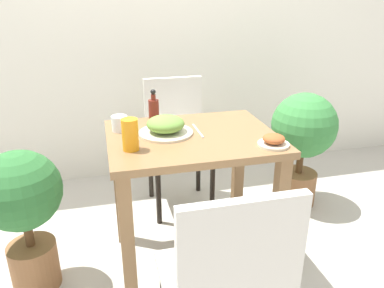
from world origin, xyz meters
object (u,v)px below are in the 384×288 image
object	(u,v)px
chair_near	(227,281)
sauce_bottle	(154,108)
food_plate	(166,126)
drink_cup	(120,123)
potted_plant_left	(23,206)
chair_far	(177,137)
juice_glass	(130,135)
side_plate	(274,141)
potted_plant_right	(303,136)

from	to	relation	value
chair_near	sauce_bottle	size ratio (longest dim) A/B	5.10
chair_near	food_plate	world-z (taller)	chair_near
drink_cup	potted_plant_left	distance (m)	0.60
food_plate	drink_cup	xyz separation A→B (m)	(-0.22, 0.10, -0.00)
drink_cup	food_plate	bearing A→B (deg)	-24.47
chair_far	juice_glass	size ratio (longest dim) A/B	6.08
chair_near	side_plate	bearing A→B (deg)	-127.66
potted_plant_right	juice_glass	bearing A→B (deg)	-155.53
sauce_bottle	potted_plant_right	world-z (taller)	sauce_bottle
chair_near	potted_plant_right	size ratio (longest dim) A/B	1.09
chair_far	drink_cup	bearing A→B (deg)	-127.67
drink_cup	juice_glass	xyz separation A→B (m)	(0.03, -0.26, 0.03)
side_plate	potted_plant_left	size ratio (longest dim) A/B	0.19
potted_plant_right	sauce_bottle	bearing A→B (deg)	-171.92
food_plate	drink_cup	distance (m)	0.24
drink_cup	juice_glass	world-z (taller)	juice_glass
chair_far	potted_plant_left	distance (m)	1.11
chair_near	sauce_bottle	world-z (taller)	sauce_bottle
chair_far	potted_plant_left	size ratio (longest dim) A/B	1.18
food_plate	juice_glass	bearing A→B (deg)	-139.13
chair_far	sauce_bottle	distance (m)	0.55
side_plate	drink_cup	bearing A→B (deg)	151.03
potted_plant_left	food_plate	bearing A→B (deg)	3.29
chair_far	food_plate	distance (m)	0.72
food_plate	juice_glass	xyz separation A→B (m)	(-0.19, -0.16, 0.03)
side_plate	sauce_bottle	distance (m)	0.69
chair_far	potted_plant_left	xyz separation A→B (m)	(-0.89, -0.66, -0.02)
juice_glass	potted_plant_left	xyz separation A→B (m)	(-0.52, 0.12, -0.36)
juice_glass	food_plate	bearing A→B (deg)	40.87
side_plate	potted_plant_right	bearing A→B (deg)	49.87
chair_near	food_plate	bearing A→B (deg)	-85.19
chair_near	side_plate	world-z (taller)	chair_near
potted_plant_left	chair_far	bearing A→B (deg)	36.67
juice_glass	potted_plant_right	size ratio (longest dim) A/B	0.18
chair_near	food_plate	distance (m)	0.83
chair_far	potted_plant_right	size ratio (longest dim) A/B	1.09
juice_glass	sauce_bottle	bearing A→B (deg)	67.43
side_plate	chair_far	bearing A→B (deg)	106.78
potted_plant_left	drink_cup	bearing A→B (deg)	16.09
chair_far	potted_plant_left	bearing A→B (deg)	-143.33
sauce_bottle	potted_plant_left	xyz separation A→B (m)	(-0.68, -0.27, -0.35)
food_plate	chair_far	bearing A→B (deg)	73.52
juice_glass	chair_far	bearing A→B (deg)	64.63
side_plate	potted_plant_right	size ratio (longest dim) A/B	0.18
chair_far	drink_cup	xyz separation A→B (m)	(-0.40, -0.52, 0.30)
chair_near	potted_plant_right	world-z (taller)	chair_near
side_plate	potted_plant_left	distance (m)	1.22
chair_far	sauce_bottle	size ratio (longest dim) A/B	5.10
chair_near	drink_cup	distance (m)	0.97
sauce_bottle	side_plate	bearing A→B (deg)	-46.73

